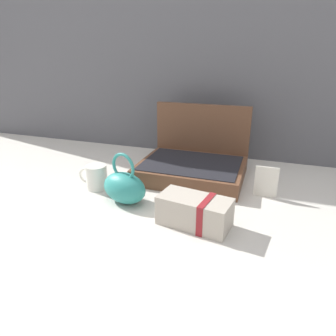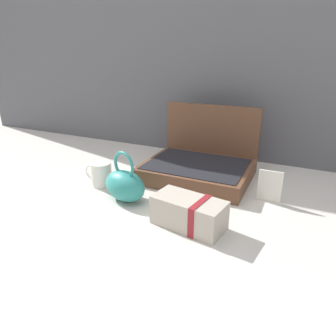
% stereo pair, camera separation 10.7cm
% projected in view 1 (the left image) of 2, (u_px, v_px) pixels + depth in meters
% --- Properties ---
extents(ground_plane, '(6.00, 6.00, 0.00)m').
position_uv_depth(ground_plane, '(163.00, 197.00, 1.14)').
color(ground_plane, beige).
extents(back_wall, '(3.20, 0.06, 1.40)m').
position_uv_depth(back_wall, '(205.00, 8.00, 1.40)').
color(back_wall, '#56565B').
rests_on(back_wall, ground_plane).
extents(open_suitcase, '(0.44, 0.36, 0.29)m').
position_uv_depth(open_suitcase, '(194.00, 162.00, 1.33)').
color(open_suitcase, brown).
rests_on(open_suitcase, ground_plane).
extents(teal_pouch_handbag, '(0.20, 0.16, 0.19)m').
position_uv_depth(teal_pouch_handbag, '(124.00, 187.00, 1.09)').
color(teal_pouch_handbag, teal).
rests_on(teal_pouch_handbag, ground_plane).
extents(cream_toiletry_bag, '(0.24, 0.14, 0.10)m').
position_uv_depth(cream_toiletry_bag, '(195.00, 212.00, 0.94)').
color(cream_toiletry_bag, '#B2A899').
rests_on(cream_toiletry_bag, ground_plane).
extents(coffee_mug, '(0.12, 0.08, 0.10)m').
position_uv_depth(coffee_mug, '(96.00, 177.00, 1.20)').
color(coffee_mug, silver).
rests_on(coffee_mug, ground_plane).
extents(info_card_left, '(0.08, 0.01, 0.12)m').
position_uv_depth(info_card_left, '(266.00, 182.00, 1.13)').
color(info_card_left, silver).
rests_on(info_card_left, ground_plane).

